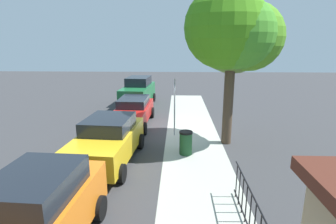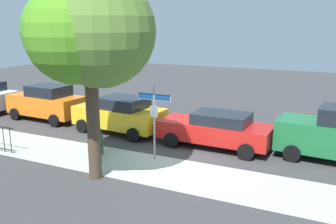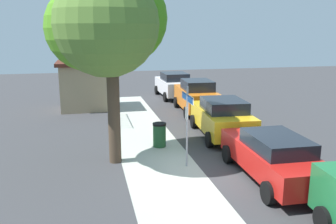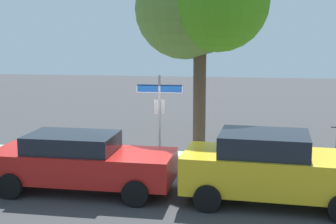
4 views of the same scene
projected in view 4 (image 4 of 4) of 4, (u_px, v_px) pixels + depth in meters
ground_plane at (144, 172)px, 14.25m from camera, size 60.00×60.00×0.00m
sidewalk_strip at (214, 163)px, 15.23m from camera, size 24.00×2.60×0.00m
street_sign at (160, 106)px, 14.27m from camera, size 1.36×0.07×2.81m
shade_tree at (205, 8)px, 16.06m from camera, size 4.47×4.18×6.68m
car_red at (81, 161)px, 12.42m from camera, size 4.71×2.04×1.50m
car_yellow at (272, 167)px, 11.55m from camera, size 4.46×2.35×1.71m
trash_bin at (238, 151)px, 14.65m from camera, size 0.55×0.55×0.98m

